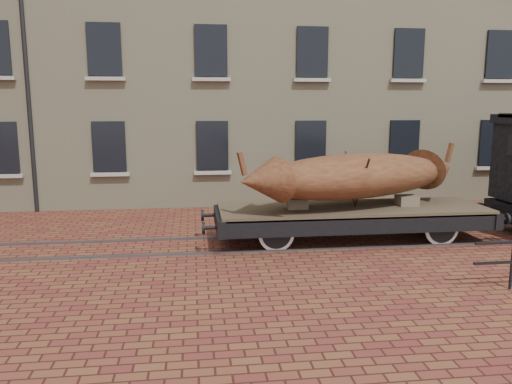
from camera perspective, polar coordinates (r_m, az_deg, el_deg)
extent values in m
plane|color=#5A241F|center=(13.37, 6.80, -5.72)|extent=(90.00, 90.00, 0.00)
cube|color=#BBB189|center=(23.56, 8.50, 18.13)|extent=(40.00, 10.00, 14.00)
cube|color=black|center=(18.62, -27.14, 4.55)|extent=(1.10, 0.12, 1.70)
cube|color=#A39E95|center=(18.66, -26.98, 1.63)|extent=(1.30, 0.18, 0.12)
cube|color=black|center=(17.73, -16.42, 5.02)|extent=(1.10, 0.12, 1.70)
cube|color=#A39E95|center=(17.77, -16.31, 1.95)|extent=(1.30, 0.18, 0.12)
cube|color=black|center=(17.52, -5.01, 5.33)|extent=(1.10, 0.12, 1.70)
cube|color=#A39E95|center=(17.56, -4.95, 2.22)|extent=(1.30, 0.18, 0.12)
cube|color=black|center=(17.99, 6.25, 5.42)|extent=(1.10, 0.12, 1.70)
cube|color=#A39E95|center=(18.03, 6.24, 2.40)|extent=(1.30, 0.18, 0.12)
cube|color=black|center=(19.10, 16.57, 5.33)|extent=(1.10, 0.12, 1.70)
cube|color=#A39E95|center=(19.14, 16.50, 2.48)|extent=(1.30, 0.18, 0.12)
cube|color=black|center=(20.75, 25.49, 5.11)|extent=(1.10, 0.12, 1.70)
cube|color=#A39E95|center=(20.79, 25.39, 2.49)|extent=(1.30, 0.18, 0.12)
cube|color=black|center=(17.77, -16.94, 15.35)|extent=(1.10, 0.12, 1.70)
cube|color=#A39E95|center=(17.64, -16.82, 12.30)|extent=(1.30, 0.18, 0.12)
cube|color=black|center=(17.55, -5.17, 15.80)|extent=(1.10, 0.12, 1.70)
cube|color=#A39E95|center=(17.42, -5.11, 12.71)|extent=(1.30, 0.18, 0.12)
cube|color=black|center=(18.03, 6.45, 15.62)|extent=(1.10, 0.12, 1.70)
cube|color=#A39E95|center=(17.90, 6.44, 12.61)|extent=(1.30, 0.18, 0.12)
cube|color=black|center=(19.14, 17.05, 14.92)|extent=(1.10, 0.12, 1.70)
cube|color=#A39E95|center=(19.02, 16.98, 12.09)|extent=(1.30, 0.18, 0.12)
cube|color=black|center=(20.79, 26.16, 13.93)|extent=(1.10, 0.12, 1.70)
cube|color=#A39E95|center=(20.68, 26.05, 11.31)|extent=(1.30, 0.18, 0.12)
cube|color=#59595E|center=(12.69, 7.59, -6.45)|extent=(30.00, 0.08, 0.06)
cube|color=#59595E|center=(14.04, 6.10, -4.83)|extent=(30.00, 0.08, 0.06)
cylinder|color=black|center=(11.08, 27.20, -7.38)|extent=(0.06, 0.06, 1.00)
cube|color=#403629|center=(13.43, 10.96, -1.89)|extent=(7.03, 2.06, 0.11)
cube|color=black|center=(12.60, 12.27, -3.77)|extent=(7.03, 0.15, 0.42)
cube|color=black|center=(14.37, 9.76, -2.00)|extent=(7.03, 0.15, 0.42)
cube|color=black|center=(12.84, -4.19, -3.31)|extent=(0.21, 2.16, 0.42)
cylinder|color=black|center=(12.15, -5.26, -4.09)|extent=(0.33, 0.09, 0.09)
cylinder|color=black|center=(12.14, -6.01, -4.11)|extent=(0.08, 0.30, 0.30)
cylinder|color=black|center=(13.52, -5.46, -2.66)|extent=(0.33, 0.09, 0.09)
cylinder|color=black|center=(13.51, -6.14, -2.67)|extent=(0.08, 0.30, 0.30)
cube|color=black|center=(14.94, 23.88, -2.27)|extent=(0.21, 2.16, 0.42)
cylinder|color=black|center=(14.50, 26.19, -2.79)|extent=(0.33, 0.09, 0.09)
cylinder|color=black|center=(14.58, 26.72, -2.76)|extent=(0.08, 0.30, 0.30)
cylinder|color=black|center=(15.66, 23.39, -1.70)|extent=(0.33, 0.09, 0.09)
cylinder|color=black|center=(15.74, 23.89, -1.68)|extent=(0.08, 0.30, 0.30)
cylinder|color=black|center=(13.03, 1.82, -4.03)|extent=(0.09, 1.78, 0.09)
cylinder|color=silver|center=(12.34, 2.34, -4.82)|extent=(0.90, 0.07, 0.90)
cylinder|color=black|center=(12.34, 2.34, -4.82)|extent=(0.74, 0.09, 0.74)
cube|color=black|center=(12.17, 2.43, -3.93)|extent=(0.84, 0.08, 0.09)
cylinder|color=silver|center=(13.72, 1.35, -3.31)|extent=(0.90, 0.07, 0.90)
cylinder|color=black|center=(13.72, 1.35, -3.31)|extent=(0.74, 0.09, 0.74)
cube|color=black|center=(13.78, 1.28, -2.29)|extent=(0.84, 0.08, 0.09)
cylinder|color=black|center=(14.33, 19.15, -3.29)|extent=(0.09, 1.78, 0.09)
cylinder|color=silver|center=(13.71, 20.47, -3.95)|extent=(0.90, 0.07, 0.90)
cylinder|color=black|center=(13.71, 20.47, -3.95)|extent=(0.74, 0.09, 0.74)
cube|color=black|center=(13.56, 20.74, -3.14)|extent=(0.84, 0.08, 0.09)
cylinder|color=silver|center=(14.96, 17.94, -2.68)|extent=(0.90, 0.07, 0.90)
cylinder|color=black|center=(14.96, 17.94, -2.68)|extent=(0.74, 0.09, 0.74)
cube|color=black|center=(15.02, 17.80, -1.75)|extent=(0.84, 0.08, 0.09)
cube|color=black|center=(13.51, 10.91, -3.41)|extent=(3.75, 0.06, 0.06)
cube|color=#7B664F|center=(13.01, 4.69, -1.28)|extent=(0.52, 0.47, 0.26)
cube|color=#7B664F|center=(13.93, 16.87, -0.93)|extent=(0.52, 0.47, 0.26)
ellipsoid|color=brown|center=(13.30, 11.35, 1.80)|extent=(6.15, 3.52, 1.17)
cone|color=brown|center=(11.88, 0.43, 1.29)|extent=(1.30, 1.37, 1.11)
cube|color=brown|center=(11.63, -1.60, 3.26)|extent=(0.26, 0.19, 0.56)
cone|color=brown|center=(15.10, 19.93, 2.54)|extent=(1.30, 1.37, 1.11)
cube|color=brown|center=(15.38, 21.24, 4.22)|extent=(0.26, 0.19, 0.56)
cylinder|color=black|center=(12.88, 11.99, 0.93)|extent=(0.05, 1.00, 1.40)
cylinder|color=black|center=(13.77, 10.70, 1.54)|extent=(0.05, 1.00, 1.40)
cube|color=black|center=(15.47, 27.06, -2.13)|extent=(0.20, 2.23, 0.42)
cylinder|color=black|center=(15.86, 24.31, -1.65)|extent=(0.07, 0.30, 0.30)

